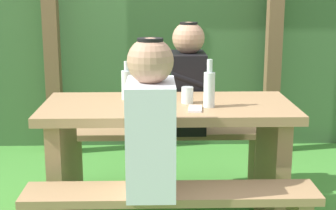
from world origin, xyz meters
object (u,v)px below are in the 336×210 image
(bench_far, at_px, (166,148))
(cell_phone, at_px, (195,109))
(person_white_shirt, at_px, (151,122))
(person_black_coat, at_px, (188,81))
(drinking_glass, at_px, (187,95))
(bottle_left, at_px, (127,84))
(picnic_table, at_px, (168,145))
(bottle_right, at_px, (209,88))

(bench_far, xyz_separation_m, cell_phone, (0.14, -0.66, 0.44))
(person_white_shirt, bearing_deg, person_black_coat, 76.86)
(drinking_glass, relative_size, bottle_left, 0.41)
(picnic_table, xyz_separation_m, person_white_shirt, (-0.09, -0.51, 0.28))
(person_black_coat, height_order, bottle_left, person_black_coat)
(bottle_left, xyz_separation_m, cell_phone, (0.38, -0.26, -0.09))
(bench_far, xyz_separation_m, person_white_shirt, (-0.09, -1.02, 0.46))
(bench_far, bearing_deg, picnic_table, -90.00)
(picnic_table, distance_m, cell_phone, 0.32)
(picnic_table, height_order, person_white_shirt, person_white_shirt)
(bench_far, bearing_deg, bottle_left, -120.57)
(person_white_shirt, xyz_separation_m, bottle_left, (-0.14, 0.63, 0.06))
(person_black_coat, relative_size, cell_phone, 5.14)
(person_white_shirt, bearing_deg, bottle_right, 53.40)
(bottle_left, relative_size, cell_phone, 1.59)
(picnic_table, height_order, bottle_right, bottle_right)
(picnic_table, bearing_deg, person_white_shirt, -100.25)
(person_white_shirt, height_order, cell_phone, person_white_shirt)
(drinking_glass, relative_size, cell_phone, 0.66)
(person_white_shirt, relative_size, bottle_left, 3.23)
(person_white_shirt, relative_size, bottle_right, 2.76)
(bench_far, bearing_deg, person_black_coat, -1.30)
(person_black_coat, distance_m, bottle_right, 0.61)
(person_black_coat, xyz_separation_m, bottle_right, (0.07, -0.60, 0.07))
(picnic_table, distance_m, person_white_shirt, 0.59)
(bench_far, distance_m, person_black_coat, 0.49)
(bench_far, xyz_separation_m, person_black_coat, (0.15, -0.00, 0.46))
(picnic_table, height_order, drinking_glass, drinking_glass)
(bottle_right, bearing_deg, person_white_shirt, -126.60)
(person_white_shirt, height_order, bottle_right, person_white_shirt)
(picnic_table, bearing_deg, drinking_glass, 2.83)
(person_black_coat, distance_m, bottle_left, 0.55)
(person_white_shirt, distance_m, person_black_coat, 1.05)
(person_white_shirt, distance_m, bottle_left, 0.64)
(picnic_table, height_order, bench_far, picnic_table)
(bench_far, relative_size, person_white_shirt, 1.95)
(picnic_table, distance_m, drinking_glass, 0.31)
(bench_far, relative_size, bottle_left, 6.29)
(person_black_coat, xyz_separation_m, drinking_glass, (-0.04, -0.51, 0.02))
(person_black_coat, distance_m, cell_phone, 0.66)
(bench_far, height_order, person_white_shirt, person_white_shirt)
(bench_far, distance_m, drinking_glass, 0.71)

